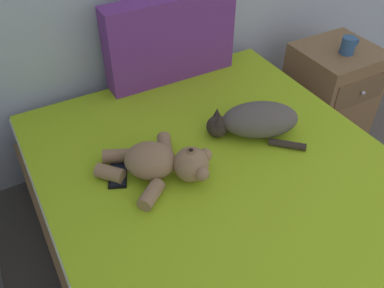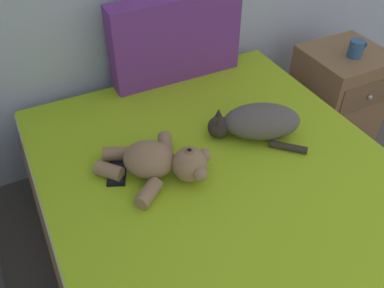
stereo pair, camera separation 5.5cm
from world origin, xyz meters
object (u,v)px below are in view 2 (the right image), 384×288
Objects in this scene: cat at (257,122)px; nightstand at (337,96)px; patterned_cushion at (176,39)px; teddy_bear at (161,162)px; cell_phone at (117,172)px; mug at (356,48)px; bed at (239,239)px.

nightstand is at bearing 21.11° from cat.
patterned_cushion reaches higher than teddy_bear.
patterned_cushion is at bearing 99.75° from cat.
teddy_bear is at bearing -26.83° from cell_phone.
teddy_bear is 0.76× the size of nightstand.
cat is 0.71× the size of nightstand.
teddy_bear reaches higher than cell_phone.
teddy_bear is 1.33m from mug.
cat is 0.48m from teddy_bear.
cell_phone is 1.50m from nightstand.
cat is at bearing -80.25° from patterned_cushion.
cat is 0.93m from nightstand.
nightstand is 0.34m from mug.
bed is 12.23× the size of cell_phone.
cell_phone is (-0.16, 0.08, -0.06)m from teddy_bear.
mug is (1.45, 0.22, 0.11)m from cell_phone.
teddy_bear is 0.19m from cell_phone.
bed is 16.76× the size of mug.
bed is 0.59m from cell_phone.
mug is at bearing -95.09° from nightstand.
cat is at bearing -3.88° from cell_phone.
mug is at bearing -20.86° from patterned_cushion.
bed is 1.05m from patterned_cushion.
bed is 4.81× the size of cat.
nightstand reaches higher than cell_phone.
patterned_cushion is 1.55× the size of teddy_bear.
patterned_cushion reaches higher than cell_phone.
cell_phone is 0.28× the size of nightstand.
patterned_cushion is 0.99m from mug.
patterned_cushion is 5.75× the size of mug.
nightstand is at bearing -18.10° from patterned_cushion.
teddy_bear is (-0.48, -0.04, -0.01)m from cat.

